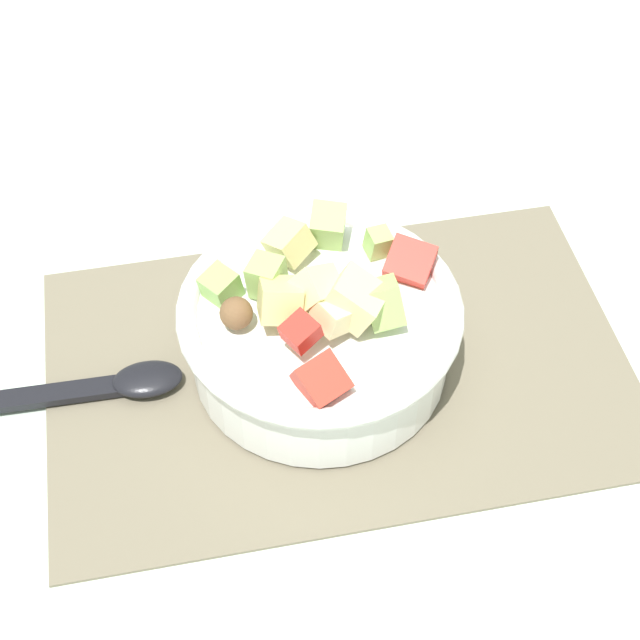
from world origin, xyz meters
TOP-DOWN VIEW (x-y plane):
  - ground_plane at (0.00, 0.00)m, footprint 2.40×2.40m
  - placemat at (0.00, 0.00)m, footprint 0.47×0.30m
  - salad_bowl at (-0.01, 0.01)m, footprint 0.22×0.22m
  - serving_spoon at (-0.21, 0.01)m, footprint 0.25×0.04m

SIDE VIEW (x-z plane):
  - ground_plane at x=0.00m, z-range 0.00..0.00m
  - placemat at x=0.00m, z-range 0.00..0.01m
  - serving_spoon at x=-0.21m, z-range 0.00..0.02m
  - salad_bowl at x=-0.01m, z-range -0.01..0.11m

